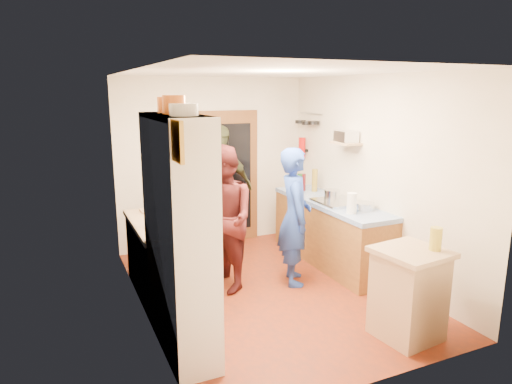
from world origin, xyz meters
TOP-DOWN VIEW (x-y plane):
  - floor at (0.00, 0.00)m, footprint 3.00×4.00m
  - ceiling at (0.00, 0.00)m, footprint 3.00×4.00m
  - wall_back at (0.00, 2.01)m, footprint 3.00×0.02m
  - wall_front at (0.00, -2.01)m, footprint 3.00×0.02m
  - wall_left at (-1.51, 0.00)m, footprint 0.02×4.00m
  - wall_right at (1.51, 0.00)m, footprint 0.02×4.00m
  - door_frame at (0.25, 1.97)m, footprint 0.95×0.06m
  - door_glass at (0.25, 1.94)m, footprint 0.70×0.02m
  - hutch_body at (-1.30, -0.80)m, footprint 0.40×1.20m
  - hutch_top_shelf at (-1.30, -0.80)m, footprint 0.40×1.14m
  - plate_stack at (-1.30, -1.09)m, footprint 0.23×0.23m
  - orange_pot_a at (-1.30, -0.79)m, footprint 0.20×0.20m
  - orange_pot_b at (-1.30, -0.50)m, footprint 0.16×0.16m
  - left_counter_base at (-1.20, 0.45)m, footprint 0.60×1.40m
  - left_counter_top at (-1.20, 0.45)m, footprint 0.64×1.44m
  - toaster at (-1.15, 0.04)m, footprint 0.29×0.24m
  - kettle at (-1.25, 0.24)m, footprint 0.19×0.19m
  - orange_bowl at (-1.12, 0.63)m, footprint 0.25×0.25m
  - chopping_board at (-1.18, 0.97)m, footprint 0.31×0.24m
  - right_counter_base at (1.20, 0.50)m, footprint 0.60×2.20m
  - right_counter_top at (1.20, 0.50)m, footprint 0.62×2.22m
  - hob at (1.20, 0.34)m, footprint 0.55×0.58m
  - pot_on_hob at (1.15, 0.41)m, footprint 0.21×0.21m
  - bottle_a at (1.05, 1.12)m, footprint 0.08×0.08m
  - bottle_b at (1.18, 1.23)m, footprint 0.07×0.07m
  - bottle_c at (1.31, 1.12)m, footprint 0.09×0.09m
  - paper_towel at (1.05, -0.17)m, footprint 0.13×0.13m
  - mixing_bowl at (1.30, -0.10)m, footprint 0.26×0.26m
  - island_base at (0.77, -1.53)m, footprint 0.61×0.61m
  - island_top at (0.77, -1.53)m, footprint 0.69×0.69m
  - cutting_board at (0.71, -1.49)m, footprint 0.38×0.32m
  - oil_jar at (0.96, -1.63)m, footprint 0.12×0.12m
  - pan_rail at (1.46, 1.52)m, footprint 0.02×0.65m
  - pan_hang_a at (1.40, 1.35)m, footprint 0.18×0.18m
  - pan_hang_b at (1.40, 1.55)m, footprint 0.16×0.16m
  - pan_hang_c at (1.40, 1.75)m, footprint 0.17×0.17m
  - wall_shelf at (1.37, 0.45)m, footprint 0.26×0.42m
  - radio at (1.37, 0.45)m, footprint 0.24×0.31m
  - ext_bracket at (1.47, 1.70)m, footprint 0.06×0.10m
  - fire_extinguisher at (1.41, 1.70)m, footprint 0.11×0.11m
  - picture_frame at (-1.48, -1.55)m, footprint 0.03×0.25m
  - person_hob at (0.43, 0.07)m, footprint 0.60×0.73m
  - person_left at (-0.45, 0.33)m, footprint 0.74×0.92m
  - person_back at (-0.06, 1.57)m, footprint 1.18×0.63m

SIDE VIEW (x-z plane):
  - floor at x=0.00m, z-range -0.02..0.00m
  - right_counter_base at x=1.20m, z-range 0.00..0.84m
  - left_counter_base at x=-1.20m, z-range 0.00..0.85m
  - island_base at x=0.77m, z-range 0.00..0.86m
  - person_hob at x=0.43m, z-range 0.00..1.73m
  - right_counter_top at x=1.20m, z-range 0.84..0.90m
  - left_counter_top at x=-1.20m, z-range 0.85..0.90m
  - island_top at x=0.77m, z-range 0.86..0.91m
  - person_left at x=-0.45m, z-range 0.00..1.77m
  - cutting_board at x=0.71m, z-range 0.89..0.91m
  - chopping_board at x=-1.18m, z-range 0.90..0.92m
  - hob at x=1.20m, z-range 0.90..0.94m
  - orange_bowl at x=-1.12m, z-range 0.90..1.00m
  - mixing_bowl at x=1.30m, z-range 0.90..1.00m
  - person_back at x=-0.06m, z-range 0.00..1.92m
  - kettle at x=-1.25m, z-range 0.90..1.08m
  - toaster at x=-1.15m, z-range 0.90..1.09m
  - pot_on_hob at x=1.15m, z-range 0.94..1.08m
  - oil_jar at x=0.96m, z-range 0.91..1.14m
  - bottle_b at x=1.18m, z-range 0.90..1.16m
  - paper_towel at x=1.05m, z-range 0.90..1.16m
  - bottle_a at x=1.05m, z-range 0.90..1.19m
  - door_frame at x=0.25m, z-range 0.00..2.10m
  - door_glass at x=0.25m, z-range 0.20..1.90m
  - bottle_c at x=1.31m, z-range 0.90..1.24m
  - hutch_body at x=-1.30m, z-range 0.00..2.20m
  - wall_back at x=0.00m, z-range 0.00..2.60m
  - wall_front at x=0.00m, z-range 0.00..2.60m
  - wall_left at x=-1.51m, z-range 0.00..2.60m
  - wall_right at x=1.51m, z-range 0.00..2.60m
  - ext_bracket at x=1.47m, z-range 1.43..1.47m
  - fire_extinguisher at x=1.41m, z-range 1.34..1.66m
  - wall_shelf at x=1.37m, z-range 1.69..1.71m
  - radio at x=1.37m, z-range 1.72..1.86m
  - pan_hang_b at x=1.40m, z-range 1.88..1.92m
  - pan_hang_c at x=1.40m, z-range 1.89..1.93m
  - pan_hang_a at x=1.40m, z-range 1.90..1.94m
  - pan_rail at x=1.46m, z-range 2.04..2.06m
  - picture_frame at x=-1.48m, z-range 1.90..2.20m
  - hutch_top_shelf at x=-1.30m, z-range 2.16..2.20m
  - plate_stack at x=-1.30m, z-range 2.20..2.30m
  - orange_pot_b at x=-1.30m, z-range 2.20..2.34m
  - orange_pot_a at x=-1.30m, z-range 2.20..2.36m
  - ceiling at x=0.00m, z-range 2.60..2.62m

